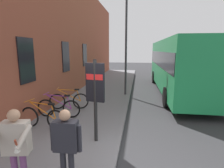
% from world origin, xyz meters
% --- Properties ---
extents(ground, '(60.00, 60.00, 0.00)m').
position_xyz_m(ground, '(6.00, -1.00, 0.00)').
color(ground, '#2D2D30').
extents(sidewalk_pavement, '(24.00, 3.50, 0.12)m').
position_xyz_m(sidewalk_pavement, '(8.00, 1.75, 0.06)').
color(sidewalk_pavement, slate).
rests_on(sidewalk_pavement, ground).
extents(station_facade, '(22.00, 0.65, 7.38)m').
position_xyz_m(station_facade, '(8.99, 3.80, 3.68)').
color(station_facade, brown).
rests_on(station_facade, ground).
extents(bicycle_under_window, '(0.48, 1.76, 0.97)m').
position_xyz_m(bicycle_under_window, '(1.47, 2.71, 0.51)').
color(bicycle_under_window, black).
rests_on(bicycle_under_window, sidewalk_pavement).
extents(bicycle_leaning_wall, '(0.48, 1.77, 0.97)m').
position_xyz_m(bicycle_leaning_wall, '(2.55, 2.63, 0.51)').
color(bicycle_leaning_wall, black).
rests_on(bicycle_leaning_wall, sidewalk_pavement).
extents(bicycle_nearest_sign, '(0.54, 1.75, 0.97)m').
position_xyz_m(bicycle_nearest_sign, '(3.59, 2.61, 0.51)').
color(bicycle_nearest_sign, black).
rests_on(bicycle_nearest_sign, sidewalk_pavement).
extents(transit_info_sign, '(0.18, 0.56, 2.40)m').
position_xyz_m(transit_info_sign, '(0.92, 0.73, 1.72)').
color(transit_info_sign, black).
rests_on(transit_info_sign, sidewalk_pavement).
extents(city_bus, '(10.53, 2.74, 3.35)m').
position_xyz_m(city_bus, '(8.27, -3.00, 1.92)').
color(city_bus, '#1E8C4C').
rests_on(city_bus, ground).
extents(pedestrian_near_bus, '(0.24, 0.61, 1.59)m').
position_xyz_m(pedestrian_near_bus, '(-0.95, 0.84, 1.09)').
color(pedestrian_near_bus, '#26262D').
rests_on(pedestrian_near_bus, sidewalk_pavement).
extents(tourist_with_hotdogs, '(0.62, 0.62, 1.64)m').
position_xyz_m(tourist_with_hotdogs, '(-1.22, 1.68, 1.13)').
color(tourist_with_hotdogs, '#723F72').
rests_on(tourist_with_hotdogs, sidewalk_pavement).
extents(street_lamp, '(0.28, 0.28, 5.67)m').
position_xyz_m(street_lamp, '(6.72, 0.30, 3.45)').
color(street_lamp, '#333338').
rests_on(street_lamp, sidewalk_pavement).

